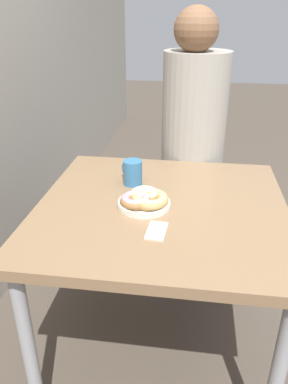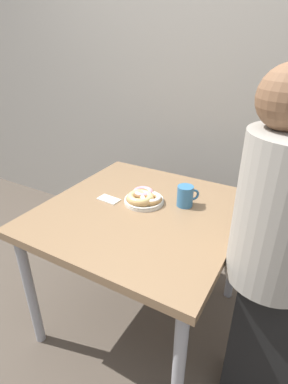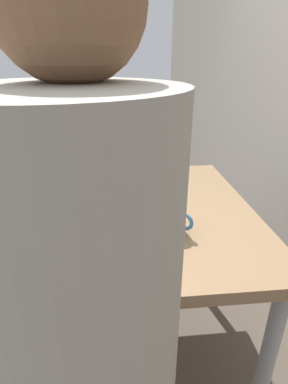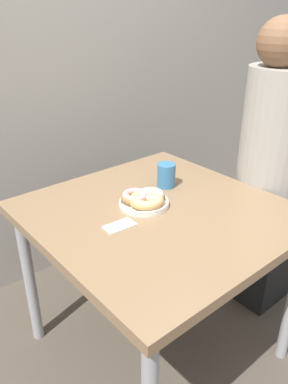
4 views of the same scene
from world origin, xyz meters
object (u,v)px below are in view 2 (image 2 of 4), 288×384
(coffee_mug, at_px, (186,196))
(donut_plate, at_px, (144,197))
(dining_table, at_px, (141,223))
(person_figure, at_px, (277,260))
(napkin, at_px, (109,199))

(coffee_mug, bearing_deg, donut_plate, -158.15)
(donut_plate, bearing_deg, dining_table, -70.76)
(donut_plate, height_order, person_figure, person_figure)
(napkin, bearing_deg, dining_table, 0.45)
(napkin, bearing_deg, person_figure, -7.13)
(person_figure, bearing_deg, dining_table, 170.59)
(dining_table, height_order, donut_plate, donut_plate)
(coffee_mug, bearing_deg, person_figure, -28.08)
(donut_plate, distance_m, coffee_mug, 0.21)
(dining_table, distance_m, donut_plate, 0.13)
(napkin, bearing_deg, donut_plate, 21.12)
(dining_table, distance_m, coffee_mug, 0.26)
(person_figure, distance_m, napkin, 0.84)
(dining_table, xyz_separation_m, donut_plate, (-0.02, 0.06, 0.11))
(coffee_mug, relative_size, person_figure, 0.07)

